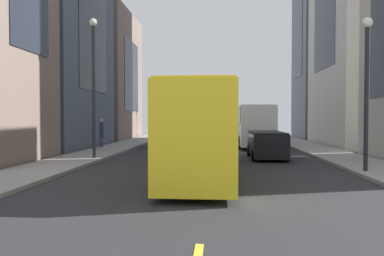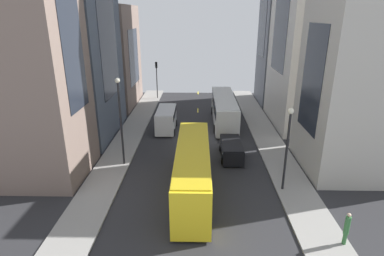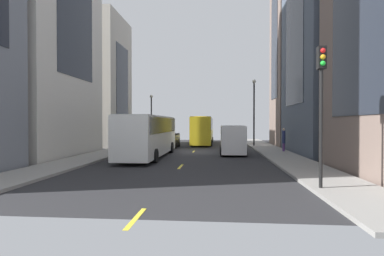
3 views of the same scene
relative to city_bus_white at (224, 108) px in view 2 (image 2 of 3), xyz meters
The scene contains 20 objects.
ground_plane 6.42m from the city_bus_white, 57.97° to the left, with size 42.22×42.22×0.00m, color #28282B.
sidewalk_west 7.05m from the city_bus_white, 130.31° to the left, with size 2.99×44.00×0.15m, color gray.
sidewalk_east 12.17m from the city_bus_white, 25.46° to the left, with size 2.99×44.00×0.15m, color gray.
lane_stripe_0 16.28m from the city_bus_white, 78.46° to the right, with size 0.16×2.00×0.01m, color yellow.
lane_stripe_1 6.55m from the city_bus_white, 58.77° to the right, with size 0.16×2.00×0.01m, color yellow.
lane_stripe_2 6.42m from the city_bus_white, 57.97° to the left, with size 0.16×2.00×0.01m, color yellow.
lane_stripe_3 16.12m from the city_bus_white, 78.34° to the left, with size 0.16×2.00×0.01m, color yellow.
building_west_2 16.87m from the city_bus_white, 131.63° to the left, with size 8.94×8.14×15.79m.
building_east_0 19.64m from the city_bus_white, 26.67° to the right, with size 8.95×11.29×14.04m.
building_east_1 19.15m from the city_bus_white, 13.23° to the left, with size 8.93×11.18×19.92m.
building_east_2 24.58m from the city_bus_white, 38.30° to the left, with size 9.60×7.05×25.81m.
city_bus_white is the anchor object (origin of this frame).
streetcar_yellow 16.56m from the city_bus_white, 77.55° to the left, with size 2.70×12.12×3.59m.
delivery_van_white 7.44m from the city_bus_white, 21.48° to the left, with size 2.25×5.26×2.58m.
car_black_0 10.14m from the city_bus_white, 89.88° to the left, with size 2.08×4.57×1.58m.
pedestrian_crossing_mid 12.64m from the city_bus_white, 21.25° to the left, with size 0.30×0.30×2.18m.
pedestrian_crossing_near 22.79m from the city_bus_white, 103.87° to the left, with size 0.31×0.31×2.10m.
traffic_light_near_corner 15.45m from the city_bus_white, 50.39° to the right, with size 0.32×0.44×5.70m.
streetlamp_near 15.67m from the city_bus_white, 50.21° to the left, with size 0.44×0.44×7.81m.
streetlamp_far 16.45m from the city_bus_white, 102.00° to the left, with size 0.44×0.44×6.51m.
Camera 2 is at (-0.05, 32.26, 12.94)m, focal length 29.49 mm.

